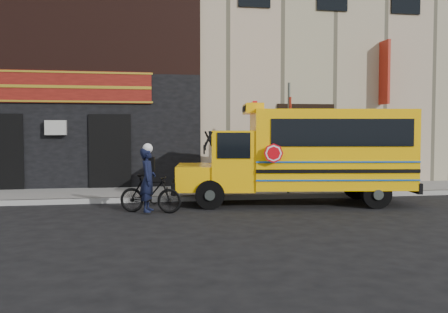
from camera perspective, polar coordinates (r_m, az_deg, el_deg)
name	(u,v)px	position (r m, az deg, el deg)	size (l,w,h in m)	color
ground	(228,214)	(12.90, 0.42, -6.62)	(120.00, 120.00, 0.00)	black
curb	(212,198)	(15.43, -1.34, -4.76)	(40.00, 0.20, 0.15)	#999893
sidewalk	(206,192)	(16.90, -2.11, -4.08)	(40.00, 3.00, 0.15)	slate
building	(185,44)	(23.42, -4.46, 12.75)	(20.00, 10.70, 12.00)	tan
school_bus	(306,153)	(14.80, 9.40, 0.45)	(7.14, 3.13, 2.92)	black
sign_pole	(289,135)	(15.99, 7.42, 2.41)	(0.08, 0.32, 3.67)	#404843
bicycle	(150,194)	(13.19, -8.40, -4.23)	(0.47, 1.67, 1.01)	black
cyclist	(148,182)	(13.08, -8.69, -2.85)	(0.61, 0.40, 1.66)	black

